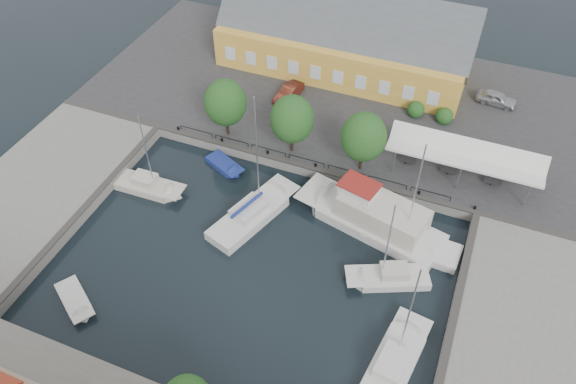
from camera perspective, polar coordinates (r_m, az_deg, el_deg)
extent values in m
plane|color=black|center=(48.11, -2.68, -5.97)|extent=(140.00, 140.00, 0.00)
cube|color=#2D2D30|center=(63.69, 5.80, 9.46)|extent=(56.00, 26.00, 1.00)
cube|color=slate|center=(56.96, -24.25, -0.15)|extent=(12.00, 24.00, 1.00)
cube|color=slate|center=(45.49, 23.36, -15.01)|extent=(12.00, 24.00, 1.00)
cube|color=#383533|center=(53.87, 1.71, 2.68)|extent=(56.00, 0.60, 0.12)
cube|color=#383533|center=(53.22, -19.90, -1.35)|extent=(0.60, 24.00, 0.12)
cube|color=#383533|center=(44.30, 16.32, -12.89)|extent=(0.60, 24.00, 0.12)
cylinder|color=black|center=(59.03, -11.08, 6.34)|extent=(0.24, 0.24, 0.40)
cylinder|color=black|center=(56.88, -6.72, 5.24)|extent=(0.24, 0.24, 0.40)
cylinder|color=black|center=(55.11, -2.08, 4.03)|extent=(0.24, 0.24, 0.40)
cylinder|color=black|center=(53.75, 2.82, 2.72)|extent=(0.24, 0.24, 0.40)
cylinder|color=black|center=(52.82, 7.93, 1.33)|extent=(0.24, 0.24, 0.40)
cylinder|color=black|center=(52.36, 13.16, -0.11)|extent=(0.24, 0.24, 0.40)
cylinder|color=black|center=(52.38, 18.44, -1.55)|extent=(0.24, 0.24, 0.40)
cube|color=gold|center=(66.67, 5.64, 14.08)|extent=(28.00, 10.00, 4.50)
cube|color=#474C51|center=(64.95, 5.87, 16.73)|extent=(28.56, 7.60, 7.60)
cube|color=gold|center=(74.73, -0.55, 17.49)|extent=(6.00, 6.00, 3.50)
cube|color=white|center=(53.59, 17.59, 3.68)|extent=(14.00, 4.00, 0.25)
cylinder|color=silver|center=(53.35, 10.74, 3.10)|extent=(0.10, 0.10, 2.70)
cylinder|color=silver|center=(56.09, 11.64, 5.37)|extent=(0.10, 0.10, 2.70)
cylinder|color=silver|center=(53.08, 16.97, 1.40)|extent=(0.10, 0.10, 2.70)
cylinder|color=silver|center=(55.84, 17.58, 3.77)|extent=(0.10, 0.10, 2.70)
cylinder|color=silver|center=(53.50, 23.18, -0.31)|extent=(0.10, 0.10, 2.70)
cylinder|color=silver|center=(56.23, 23.49, 2.12)|extent=(0.10, 0.10, 2.70)
cylinder|color=black|center=(57.29, -6.16, 6.73)|extent=(0.30, 0.30, 2.10)
ellipsoid|color=#1D4B1A|center=(55.59, -6.39, 9.02)|extent=(4.20, 4.20, 4.83)
cylinder|color=black|center=(54.94, 0.40, 5.08)|extent=(0.30, 0.30, 2.10)
ellipsoid|color=#1D4B1A|center=(53.16, 0.42, 7.42)|extent=(4.20, 4.20, 4.83)
cylinder|color=black|center=(53.41, 7.41, 3.23)|extent=(0.30, 0.30, 2.10)
ellipsoid|color=#1D4B1A|center=(51.58, 7.70, 5.57)|extent=(4.20, 4.20, 4.83)
imported|color=#ADAFB5|center=(65.23, 20.43, 8.90)|extent=(4.41, 2.07, 1.46)
imported|color=#571F13|center=(62.14, 0.07, 10.07)|extent=(2.32, 4.55, 1.43)
cube|color=silver|center=(50.23, -4.09, -2.90)|extent=(5.27, 8.39, 1.50)
cube|color=silver|center=(50.11, -3.36, -1.66)|extent=(5.66, 9.84, 0.08)
cube|color=silver|center=(49.40, -4.00, -1.80)|extent=(2.89, 3.62, 0.90)
cylinder|color=silver|center=(46.34, -3.17, 3.71)|extent=(0.12, 0.12, 11.79)
cube|color=navy|center=(48.76, -4.20, -1.33)|extent=(1.45, 3.80, 0.22)
cube|color=silver|center=(50.15, 9.32, -3.74)|extent=(11.70, 6.62, 1.80)
cube|color=silver|center=(49.82, 8.06, -2.34)|extent=(13.81, 6.98, 0.08)
cube|color=beige|center=(48.68, 9.59, -2.19)|extent=(8.20, 5.21, 2.20)
cube|color=silver|center=(48.38, 7.22, 0.18)|extent=(3.49, 2.93, 1.20)
cube|color=maroon|center=(47.92, 7.29, 0.73)|extent=(3.78, 3.11, 0.10)
cube|color=silver|center=(49.41, 13.16, -5.64)|extent=(6.90, 3.26, 1.30)
cube|color=silver|center=(48.95, 12.36, -4.81)|extent=(8.24, 3.24, 0.08)
cube|color=silver|center=(48.55, 13.20, -4.71)|extent=(2.81, 2.10, 0.90)
cylinder|color=silver|center=(45.21, 12.76, -0.34)|extent=(0.12, 0.12, 10.53)
cube|color=silver|center=(46.94, 10.73, -8.77)|extent=(5.97, 4.34, 1.30)
cube|color=silver|center=(46.26, 10.00, -8.31)|extent=(6.94, 4.71, 0.08)
cube|color=beige|center=(46.00, 10.75, -7.93)|extent=(2.65, 2.32, 0.90)
cylinder|color=silver|center=(43.00, 10.14, -5.08)|extent=(0.12, 0.12, 8.27)
cube|color=silver|center=(42.51, 10.25, -17.67)|extent=(3.79, 7.41, 1.30)
cube|color=silver|center=(42.33, 10.85, -16.29)|extent=(3.89, 8.80, 0.08)
cube|color=silver|center=(41.59, 10.55, -16.74)|extent=(2.30, 3.08, 0.90)
cylinder|color=silver|center=(38.46, 12.15, -12.14)|extent=(0.12, 0.12, 9.89)
cube|color=beige|center=(54.78, -14.26, 0.40)|extent=(5.48, 2.50, 1.30)
cube|color=beige|center=(53.99, -13.78, 0.75)|extent=(6.56, 2.43, 0.08)
cube|color=beige|center=(53.94, -14.35, 1.23)|extent=(2.21, 1.66, 0.90)
cylinder|color=silver|center=(51.15, -14.15, 3.86)|extent=(0.12, 0.12, 8.12)
cube|color=silver|center=(48.17, -20.90, -10.08)|extent=(4.09, 3.51, 0.90)
cube|color=silver|center=(47.50, -20.87, -10.13)|extent=(4.67, 3.86, 0.08)
cube|color=navy|center=(55.85, -6.67, 2.78)|extent=(3.91, 3.05, 0.80)
cube|color=navy|center=(55.29, -6.42, 2.90)|extent=(4.52, 3.28, 0.08)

